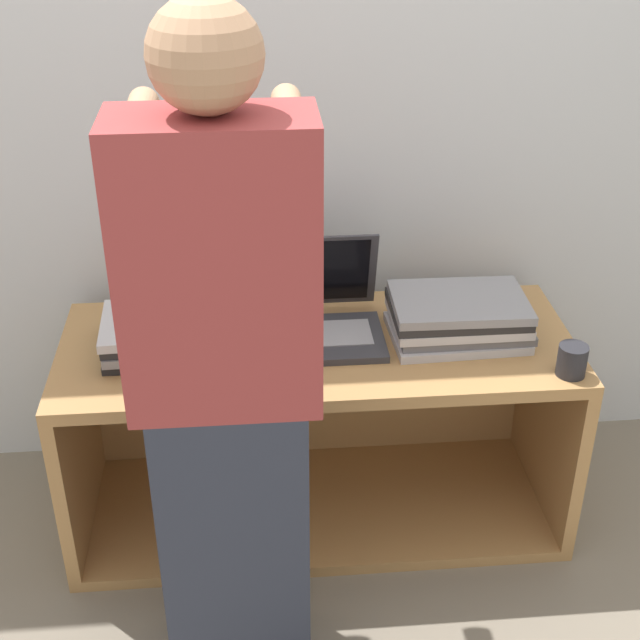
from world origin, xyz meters
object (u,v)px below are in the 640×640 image
(laptop_stack_left, at_px, (174,333))
(laptop_open, at_px, (316,316))
(laptop_stack_right, at_px, (458,317))
(mug, at_px, (572,360))
(person, at_px, (226,385))

(laptop_stack_left, bearing_deg, laptop_open, 7.66)
(laptop_open, height_order, laptop_stack_left, laptop_open)
(laptop_stack_left, distance_m, laptop_stack_right, 0.78)
(laptop_stack_left, bearing_deg, mug, -11.86)
(laptop_open, distance_m, laptop_stack_right, 0.39)
(laptop_stack_right, bearing_deg, laptop_stack_left, -179.98)
(laptop_stack_left, relative_size, laptop_stack_right, 0.99)
(laptop_stack_right, height_order, mug, laptop_stack_right)
(laptop_stack_right, bearing_deg, laptop_open, 172.39)
(person, bearing_deg, laptop_stack_right, 38.56)
(mug, bearing_deg, person, -162.11)
(person, distance_m, mug, 0.94)
(laptop_stack_left, xyz_separation_m, person, (0.15, -0.50, 0.16))
(laptop_open, bearing_deg, laptop_stack_right, -7.61)
(mug, bearing_deg, laptop_open, 157.25)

